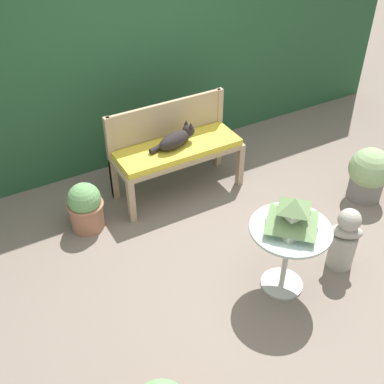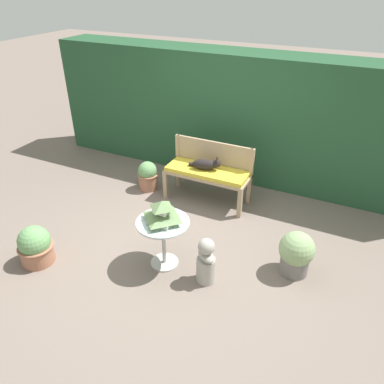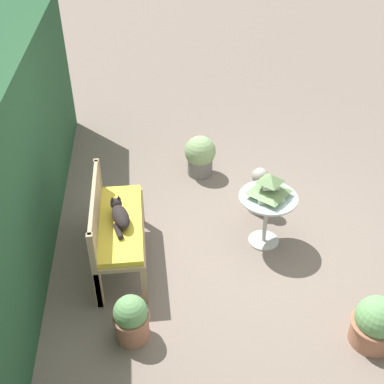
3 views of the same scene
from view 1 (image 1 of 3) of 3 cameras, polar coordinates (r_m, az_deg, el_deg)
name	(u,v)px [view 1 (image 1 of 3)]	position (r m, az deg, el deg)	size (l,w,h in m)	color
ground	(243,260)	(4.17, 6.09, -8.07)	(30.00, 30.00, 0.00)	#75665B
foliage_hedge_back	(128,59)	(5.29, -7.57, 15.39)	(6.40, 0.71, 2.00)	#234C2D
garden_bench	(178,152)	(4.64, -1.70, 4.74)	(1.25, 0.48, 0.53)	tan
bench_backrest	(167,125)	(4.72, -3.00, 7.88)	(1.25, 0.06, 0.88)	tan
cat	(176,139)	(4.54, -1.87, 6.32)	(0.49, 0.24, 0.21)	black
patio_table	(289,241)	(3.69, 11.38, -5.73)	(0.61, 0.61, 0.61)	#B7B7B2
pagoda_birdhouse	(293,216)	(3.53, 11.87, -2.77)	(0.37, 0.37, 0.27)	#B2BCA8
garden_bust	(344,240)	(4.12, 17.62, -5.40)	(0.30, 0.28, 0.58)	#A39E93
potted_plant_bench_left	(369,174)	(4.95, 20.21, 2.04)	(0.41, 0.41, 0.54)	slate
potted_plant_patio_mid	(85,207)	(4.42, -12.51, -1.69)	(0.33, 0.33, 0.47)	#9E664C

